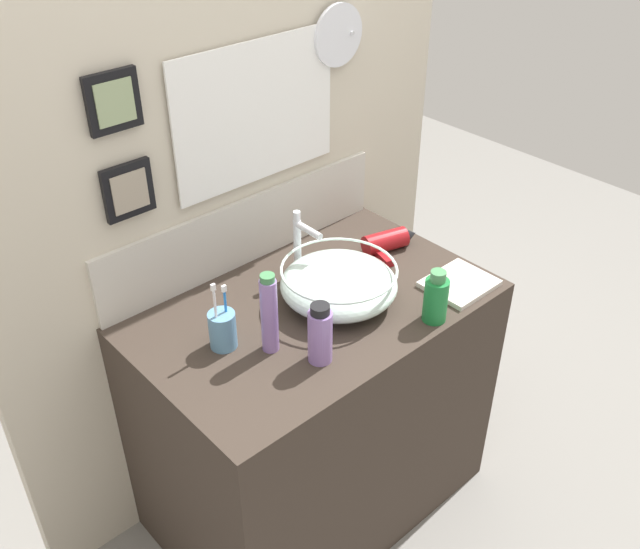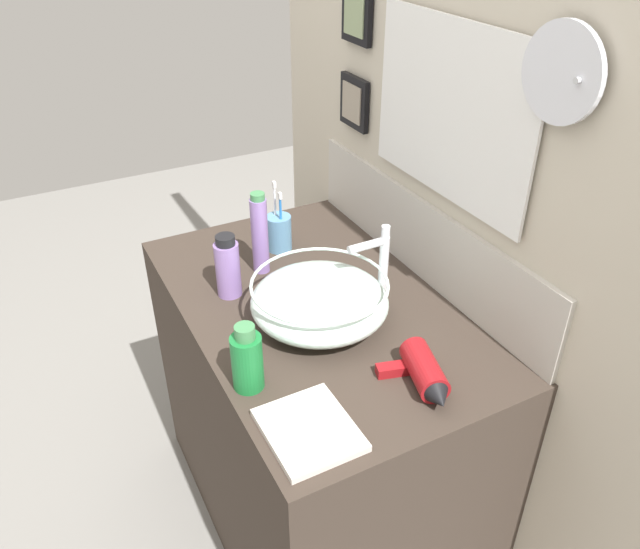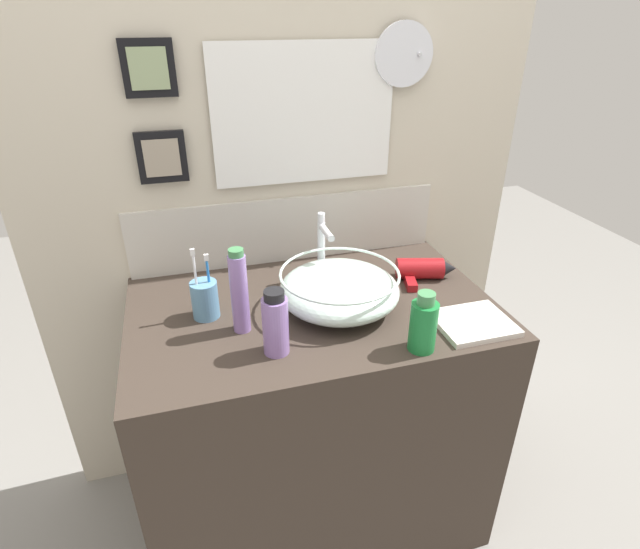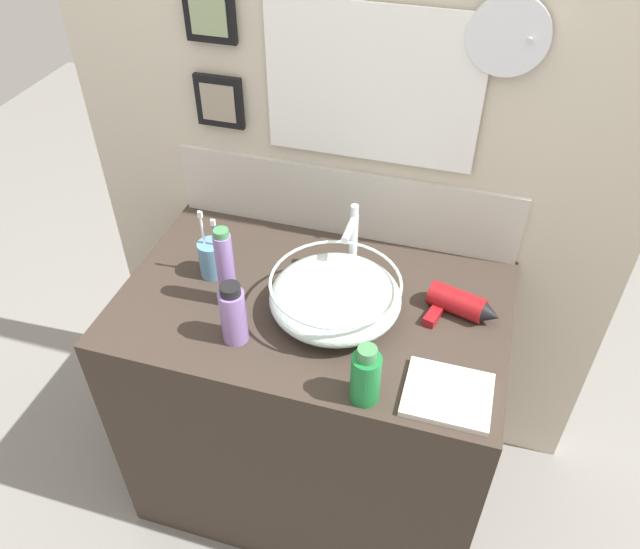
{
  "view_description": "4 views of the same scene",
  "coord_description": "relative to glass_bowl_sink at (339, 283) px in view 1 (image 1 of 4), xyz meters",
  "views": [
    {
      "loc": [
        -1.1,
        -1.23,
        2.08
      ],
      "look_at": [
        0.02,
        0.0,
        0.94
      ],
      "focal_mm": 40.0,
      "sensor_mm": 36.0,
      "label": 1
    },
    {
      "loc": [
        1.17,
        -0.6,
        1.78
      ],
      "look_at": [
        0.02,
        0.0,
        0.94
      ],
      "focal_mm": 35.0,
      "sensor_mm": 36.0,
      "label": 2
    },
    {
      "loc": [
        -0.32,
        -1.18,
        1.6
      ],
      "look_at": [
        0.02,
        0.0,
        0.94
      ],
      "focal_mm": 28.0,
      "sensor_mm": 36.0,
      "label": 3
    },
    {
      "loc": [
        0.37,
        -1.16,
        1.98
      ],
      "look_at": [
        0.02,
        0.0,
        0.94
      ],
      "focal_mm": 35.0,
      "sensor_mm": 36.0,
      "label": 4
    }
  ],
  "objects": [
    {
      "name": "vanity_counter",
      "position": [
        -0.07,
        0.03,
        -0.48
      ],
      "size": [
        1.04,
        0.65,
        0.84
      ],
      "primitive_type": "cube",
      "color": "#382D26",
      "rests_on": "ground"
    },
    {
      "name": "faucet",
      "position": [
        -0.0,
        0.17,
        0.07
      ],
      "size": [
        0.02,
        0.11,
        0.22
      ],
      "color": "silver",
      "rests_on": "vanity_counter"
    },
    {
      "name": "toothbrush_cup",
      "position": [
        -0.37,
        0.06,
        -0.0
      ],
      "size": [
        0.07,
        0.07,
        0.21
      ],
      "color": "#598CB2",
      "rests_on": "vanity_counter"
    },
    {
      "name": "hand_towel",
      "position": [
        0.32,
        -0.19,
        -0.05
      ],
      "size": [
        0.2,
        0.17,
        0.02
      ],
      "primitive_type": "cube",
      "color": "silver",
      "rests_on": "vanity_counter"
    },
    {
      "name": "glass_bowl_sink",
      "position": [
        0.0,
        0.0,
        0.0
      ],
      "size": [
        0.34,
        0.34,
        0.11
      ],
      "color": "silver",
      "rests_on": "vanity_counter"
    },
    {
      "name": "hair_drier",
      "position": [
        0.31,
        0.09,
        -0.03
      ],
      "size": [
        0.2,
        0.14,
        0.07
      ],
      "color": "maroon",
      "rests_on": "vanity_counter"
    },
    {
      "name": "spray_bottle",
      "position": [
        -0.28,
        -0.04,
        0.06
      ],
      "size": [
        0.05,
        0.05,
        0.24
      ],
      "color": "#8C6BB2",
      "rests_on": "vanity_counter"
    },
    {
      "name": "soap_dispenser",
      "position": [
        0.14,
        -0.24,
        0.01
      ],
      "size": [
        0.07,
        0.07,
        0.16
      ],
      "color": "#197233",
      "rests_on": "vanity_counter"
    },
    {
      "name": "shampoo_bottle",
      "position": [
        -0.21,
        -0.16,
        0.02
      ],
      "size": [
        0.06,
        0.06,
        0.17
      ],
      "color": "#8C6BB2",
      "rests_on": "vanity_counter"
    },
    {
      "name": "ground_plane",
      "position": [
        -0.07,
        0.03,
        -0.9
      ],
      "size": [
        6.0,
        6.0,
        0.0
      ],
      "primitive_type": "plane",
      "color": "gray"
    },
    {
      "name": "back_panel",
      "position": [
        -0.07,
        0.38,
        0.27
      ],
      "size": [
        1.63,
        0.09,
        2.34
      ],
      "color": "beige",
      "rests_on": "ground"
    }
  ]
}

